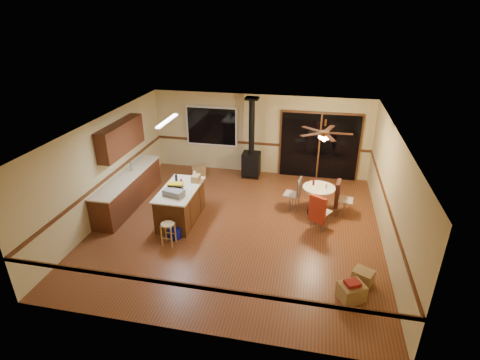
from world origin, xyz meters
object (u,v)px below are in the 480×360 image
(chair_left, at_px, (296,190))
(chair_right, at_px, (339,194))
(box_corner_b, at_px, (363,277))
(toolbox_grey, at_px, (174,193))
(kitchen_island, at_px, (181,204))
(dining_table, at_px, (318,196))
(box_under_window, at_px, (199,171))
(blue_bucket, at_px, (175,232))
(chair_near, at_px, (318,209))
(toolbox_black, at_px, (176,188))
(box_corner_a, at_px, (351,292))
(bar_stool, at_px, (168,234))
(wood_stove, at_px, (251,156))

(chair_left, relative_size, chair_right, 0.74)
(box_corner_b, bearing_deg, toolbox_grey, 164.38)
(toolbox_grey, distance_m, box_corner_b, 4.66)
(chair_left, height_order, box_corner_b, chair_left)
(kitchen_island, xyz_separation_m, box_corner_b, (4.41, -1.62, -0.30))
(dining_table, xyz_separation_m, box_under_window, (-3.84, 1.70, -0.35))
(blue_bucket, distance_m, box_under_window, 3.61)
(kitchen_island, relative_size, chair_near, 2.40)
(toolbox_black, relative_size, chair_near, 0.49)
(dining_table, bearing_deg, box_corner_a, -77.62)
(toolbox_black, relative_size, box_under_window, 0.77)
(toolbox_grey, distance_m, chair_near, 3.53)
(blue_bucket, bearing_deg, kitchen_island, 98.68)
(kitchen_island, relative_size, toolbox_grey, 3.43)
(toolbox_grey, bearing_deg, dining_table, 22.59)
(bar_stool, distance_m, chair_left, 3.58)
(dining_table, xyz_separation_m, chair_right, (0.52, 0.07, 0.07))
(toolbox_grey, height_order, toolbox_black, toolbox_black)
(toolbox_black, xyz_separation_m, box_corner_a, (4.19, -1.98, -0.82))
(wood_stove, height_order, bar_stool, wood_stove)
(kitchen_island, xyz_separation_m, chair_left, (2.86, 1.14, 0.14))
(dining_table, height_order, chair_right, chair_right)
(bar_stool, relative_size, dining_table, 0.66)
(blue_bucket, height_order, box_corner_a, box_corner_a)
(chair_near, bearing_deg, chair_left, 122.67)
(kitchen_island, distance_m, chair_near, 3.47)
(chair_near, relative_size, box_corner_a, 1.54)
(chair_left, bearing_deg, kitchen_island, -158.28)
(wood_stove, xyz_separation_m, toolbox_black, (-1.34, -3.19, 0.27))
(box_under_window, bearing_deg, wood_stove, 9.74)
(blue_bucket, relative_size, box_corner_b, 0.87)
(chair_left, xyz_separation_m, box_corner_b, (1.56, -2.75, -0.43))
(kitchen_island, height_order, chair_near, chair_near)
(kitchen_island, bearing_deg, toolbox_black, -104.24)
(kitchen_island, xyz_separation_m, chair_near, (3.46, 0.21, 0.14))
(blue_bucket, distance_m, chair_near, 3.52)
(blue_bucket, xyz_separation_m, dining_table, (3.33, 1.87, 0.39))
(wood_stove, distance_m, dining_table, 2.94)
(dining_table, distance_m, box_under_window, 4.21)
(chair_right, distance_m, box_corner_b, 2.82)
(toolbox_grey, height_order, blue_bucket, toolbox_grey)
(dining_table, relative_size, chair_left, 1.64)
(blue_bucket, relative_size, box_corner_a, 0.73)
(toolbox_black, bearing_deg, dining_table, 18.96)
(box_corner_b, bearing_deg, wood_stove, 123.72)
(box_corner_a, height_order, box_corner_b, box_corner_a)
(dining_table, height_order, chair_left, chair_left)
(toolbox_black, height_order, box_corner_b, toolbox_black)
(box_corner_b, bearing_deg, chair_right, 99.09)
(blue_bucket, xyz_separation_m, chair_near, (3.33, 1.02, 0.46))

